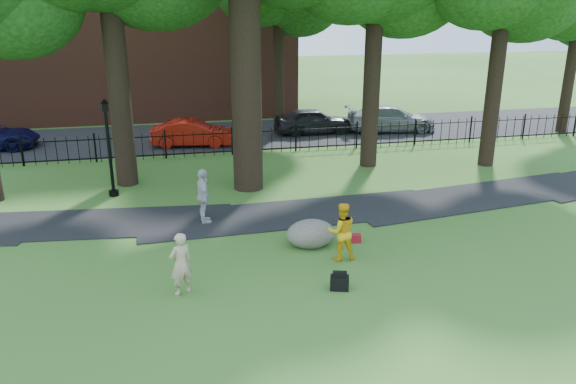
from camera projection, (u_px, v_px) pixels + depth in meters
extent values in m
plane|color=#345D20|center=(288.00, 269.00, 14.78)|extent=(120.00, 120.00, 0.00)
cube|color=black|center=(292.00, 214.00, 18.59)|extent=(36.07, 3.85, 0.03)
cube|color=black|center=(223.00, 136.00, 29.58)|extent=(80.00, 7.00, 0.02)
cube|color=black|center=(232.00, 133.00, 25.55)|extent=(44.00, 0.04, 0.04)
cube|color=black|center=(232.00, 151.00, 25.82)|extent=(44.00, 0.04, 0.04)
cube|color=brown|center=(140.00, 14.00, 34.25)|extent=(18.00, 8.00, 12.00)
cylinder|color=black|center=(245.00, 45.00, 19.57)|extent=(1.10, 1.10, 10.50)
cylinder|color=black|center=(116.00, 64.00, 20.27)|extent=(0.80, 0.80, 9.10)
cylinder|color=black|center=(373.00, 66.00, 22.87)|extent=(0.70, 0.70, 8.40)
cylinder|color=black|center=(496.00, 70.00, 23.01)|extent=(0.64, 0.64, 8.05)
imported|color=tan|center=(181.00, 264.00, 13.30)|extent=(0.68, 0.60, 1.57)
imported|color=#EFAD14|center=(342.00, 231.00, 15.12)|extent=(0.82, 0.65, 1.62)
imported|color=#BAB9BF|center=(203.00, 196.00, 17.60)|extent=(0.50, 1.07, 1.78)
ellipsoid|color=#6C655A|center=(311.00, 232.00, 16.10)|extent=(1.58, 1.30, 0.83)
cylinder|color=black|center=(110.00, 154.00, 19.90)|extent=(0.12, 0.12, 3.10)
cylinder|color=black|center=(114.00, 193.00, 20.37)|extent=(0.35, 0.35, 0.19)
cube|color=black|center=(105.00, 107.00, 19.36)|extent=(0.25, 0.25, 0.29)
cone|color=black|center=(104.00, 101.00, 19.29)|extent=(0.31, 0.31, 0.16)
cube|color=black|center=(339.00, 283.00, 13.69)|extent=(0.52, 0.41, 0.34)
cube|color=maroon|center=(355.00, 238.00, 16.41)|extent=(0.39, 0.29, 0.24)
imported|color=#AD190D|center=(192.00, 133.00, 27.25)|extent=(4.10, 1.96, 1.30)
imported|color=black|center=(313.00, 121.00, 29.83)|extent=(4.08, 1.69, 1.38)
imported|color=gray|center=(391.00, 119.00, 30.35)|extent=(5.01, 2.47, 1.40)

